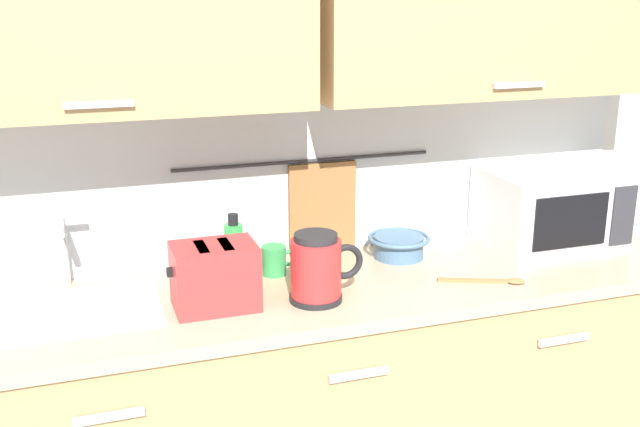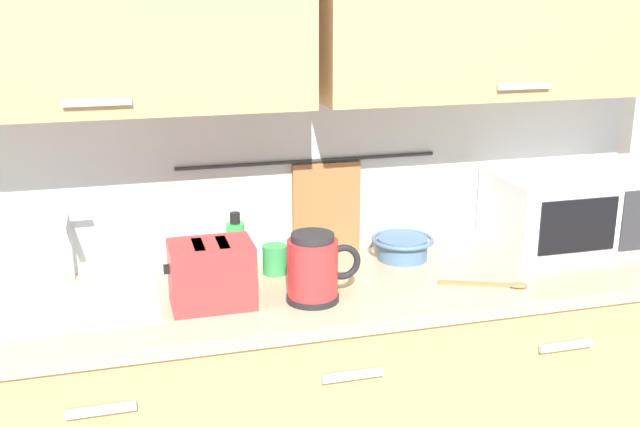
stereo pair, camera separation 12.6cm
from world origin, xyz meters
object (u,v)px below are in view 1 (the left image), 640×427
Objects in this scene: mug_near_sink at (275,260)px; toaster at (215,276)px; wooden_spoon at (492,281)px; electric_kettle at (317,268)px; mixing_bowl at (399,245)px; microwave at (550,207)px; dish_soap_bottle at (234,246)px.

mug_near_sink is 0.31m from toaster.
electric_kettle is at bearing 175.39° from wooden_spoon.
mixing_bowl is 0.84× the size of toaster.
microwave is 2.03× the size of electric_kettle.
wooden_spoon is at bearing -4.61° from electric_kettle.
electric_kettle is 0.47m from mixing_bowl.
electric_kettle reaches higher than mug_near_sink.
electric_kettle is 0.86× the size of wooden_spoon.
toaster reaches higher than wooden_spoon.
mug_near_sink is 0.45× the size of wooden_spoon.
wooden_spoon is at bearing -144.71° from microwave.
toaster is at bearing -139.55° from mug_near_sink.
mixing_bowl is at bearing 176.51° from microwave.
microwave reaches higher than mug_near_sink.
mug_near_sink reaches higher than mixing_bowl.
mixing_bowl is (0.38, 0.27, -0.06)m from electric_kettle.
electric_kettle is at bearing -145.29° from mixing_bowl.
microwave is 2.15× the size of mixing_bowl.
mixing_bowl is (0.56, -0.05, -0.04)m from dish_soap_bottle.
dish_soap_bottle reaches higher than mixing_bowl.
toaster is (-0.23, -0.20, 0.05)m from mug_near_sink.
mixing_bowl is 0.72m from toaster.
microwave is at bearing 13.56° from electric_kettle.
dish_soap_bottle reaches higher than mug_near_sink.
mug_near_sink is (-1.02, 0.02, -0.09)m from microwave.
wooden_spoon is (0.57, -0.05, -0.10)m from electric_kettle.
electric_kettle is at bearing -166.44° from microwave.
electric_kettle is 0.30m from toaster.
wooden_spoon is at bearing -25.00° from mug_near_sink.
wooden_spoon is (0.75, -0.36, -0.08)m from dish_soap_bottle.
dish_soap_bottle is at bearing 151.00° from mug_near_sink.
mixing_bowl is 0.36m from wooden_spoon.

